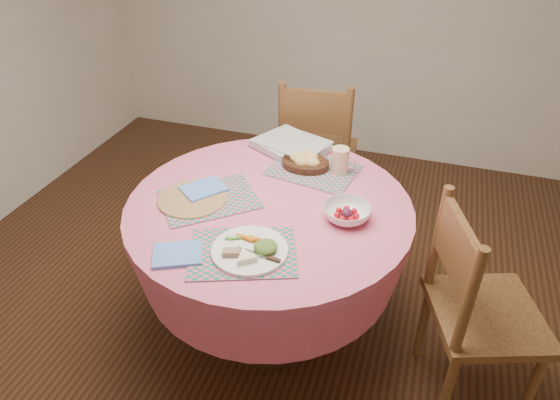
{
  "coord_description": "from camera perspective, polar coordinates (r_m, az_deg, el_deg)",
  "views": [
    {
      "loc": [
        0.59,
        -1.67,
        1.97
      ],
      "look_at": [
        0.05,
        0.0,
        0.78
      ],
      "focal_mm": 32.0,
      "sensor_mm": 36.0,
      "label": 1
    }
  ],
  "objects": [
    {
      "name": "ground",
      "position": [
        2.65,
        -1.06,
        -13.94
      ],
      "size": [
        4.0,
        4.0,
        0.0
      ],
      "primitive_type": "plane",
      "color": "#331C0F",
      "rests_on": "ground"
    },
    {
      "name": "dining_table",
      "position": [
        2.26,
        -1.21,
        -4.49
      ],
      "size": [
        1.24,
        1.24,
        0.75
      ],
      "color": "#D66470",
      "rests_on": "ground"
    },
    {
      "name": "chair_right",
      "position": [
        2.18,
        21.42,
        -11.34
      ],
      "size": [
        0.55,
        0.56,
        0.95
      ],
      "rotation": [
        0.0,
        0.0,
        1.91
      ],
      "color": "brown",
      "rests_on": "ground"
    },
    {
      "name": "chair_back",
      "position": [
        3.06,
        4.22,
        5.63
      ],
      "size": [
        0.5,
        0.48,
        0.99
      ],
      "rotation": [
        0.0,
        0.0,
        3.24
      ],
      "color": "brown",
      "rests_on": "ground"
    },
    {
      "name": "placemat_front",
      "position": [
        1.89,
        -4.29,
        -6.0
      ],
      "size": [
        0.48,
        0.42,
        0.01
      ],
      "primitive_type": "cube",
      "rotation": [
        0.0,
        0.0,
        0.36
      ],
      "color": "#157761",
      "rests_on": "dining_table"
    },
    {
      "name": "placemat_left",
      "position": [
        2.19,
        -8.08,
        0.07
      ],
      "size": [
        0.5,
        0.49,
        0.01
      ],
      "primitive_type": "cube",
      "rotation": [
        0.0,
        0.0,
        0.7
      ],
      "color": "#157761",
      "rests_on": "dining_table"
    },
    {
      "name": "placemat_back",
      "position": [
        2.39,
        3.81,
        3.47
      ],
      "size": [
        0.45,
        0.36,
        0.01
      ],
      "primitive_type": "cube",
      "rotation": [
        0.0,
        0.0,
        -0.17
      ],
      "color": "#157761",
      "rests_on": "dining_table"
    },
    {
      "name": "wicker_trivet",
      "position": [
        2.2,
        -9.95,
        0.11
      ],
      "size": [
        0.3,
        0.3,
        0.01
      ],
      "primitive_type": "cylinder",
      "color": "#966741",
      "rests_on": "dining_table"
    },
    {
      "name": "napkin_near",
      "position": [
        1.91,
        -11.62,
        -6.1
      ],
      "size": [
        0.22,
        0.2,
        0.01
      ],
      "primitive_type": "cube",
      "rotation": [
        0.0,
        0.0,
        0.45
      ],
      "color": "#5A8AE9",
      "rests_on": "dining_table"
    },
    {
      "name": "napkin_far",
      "position": [
        2.25,
        -8.75,
        1.24
      ],
      "size": [
        0.22,
        0.23,
        0.01
      ],
      "primitive_type": "cube",
      "rotation": [
        0.0,
        0.0,
        0.91
      ],
      "color": "#5A8AE9",
      "rests_on": "placemat_left"
    },
    {
      "name": "dinner_plate",
      "position": [
        1.87,
        -3.36,
        -5.71
      ],
      "size": [
        0.29,
        0.29,
        0.05
      ],
      "rotation": [
        0.0,
        0.0,
        0.31
      ],
      "color": "white",
      "rests_on": "placemat_front"
    },
    {
      "name": "bread_bowl",
      "position": [
        2.39,
        2.95,
        4.46
      ],
      "size": [
        0.23,
        0.23,
        0.08
      ],
      "color": "black",
      "rests_on": "placemat_back"
    },
    {
      "name": "latte_mug",
      "position": [
        2.35,
        6.95,
        4.51
      ],
      "size": [
        0.12,
        0.08,
        0.12
      ],
      "color": "beige",
      "rests_on": "placemat_back"
    },
    {
      "name": "fruit_bowl",
      "position": [
        2.06,
        7.63,
        -1.48
      ],
      "size": [
        0.23,
        0.23,
        0.06
      ],
      "rotation": [
        0.0,
        0.0,
        0.17
      ],
      "color": "white",
      "rests_on": "dining_table"
    },
    {
      "name": "newspaper_stack",
      "position": [
        2.55,
        1.27,
        6.3
      ],
      "size": [
        0.43,
        0.4,
        0.04
      ],
      "rotation": [
        0.0,
        0.0,
        -0.5
      ],
      "color": "silver",
      "rests_on": "dining_table"
    }
  ]
}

